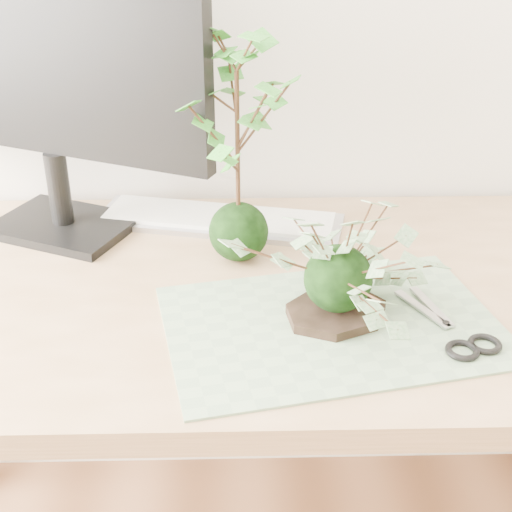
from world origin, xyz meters
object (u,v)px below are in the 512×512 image
ivy_kokedama (340,250)px  maple_kokedama (237,88)px  desk (268,328)px  keyboard (219,219)px  monitor (42,60)px

ivy_kokedama → maple_kokedama: bearing=126.6°
desk → ivy_kokedama: size_ratio=4.35×
ivy_kokedama → maple_kokedama: maple_kokedama is taller
desk → keyboard: size_ratio=3.29×
maple_kokedama → ivy_kokedama: bearing=-53.4°
keyboard → maple_kokedama: bearing=-62.3°
ivy_kokedama → maple_kokedama: size_ratio=0.86×
desk → ivy_kokedama: (0.10, -0.11, 0.21)m
desk → keyboard: bearing=110.2°
desk → monitor: bearing=149.6°
monitor → keyboard: bearing=26.4°
maple_kokedama → keyboard: 0.33m
maple_kokedama → desk: bearing=-62.1°
ivy_kokedama → desk: bearing=132.7°
ivy_kokedama → monitor: bearing=145.4°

